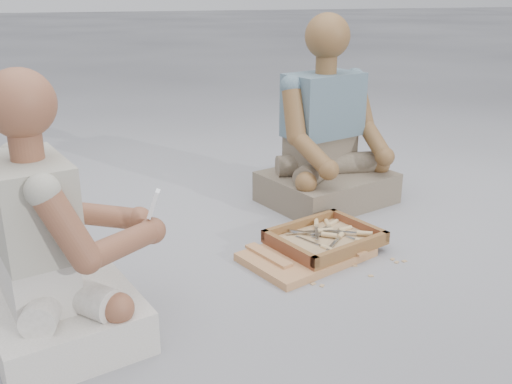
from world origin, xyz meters
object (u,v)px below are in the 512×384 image
object	(u,v)px
tool_tray	(325,239)
craftsman	(53,252)
carved_panel	(306,255)
companion	(327,143)

from	to	relation	value
tool_tray	craftsman	bearing A→B (deg)	-164.24
carved_panel	craftsman	distance (m)	1.09
craftsman	companion	distance (m)	1.66
carved_panel	craftsman	bearing A→B (deg)	-165.17
tool_tray	carved_panel	bearing A→B (deg)	-156.06
tool_tray	companion	size ratio (longest dim) A/B	0.54
carved_panel	tool_tray	xyz separation A→B (m)	(0.11, 0.05, 0.04)
tool_tray	craftsman	xyz separation A→B (m)	(-1.13, -0.32, 0.25)
carved_panel	companion	xyz separation A→B (m)	(0.38, 0.63, 0.32)
tool_tray	companion	world-z (taller)	companion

